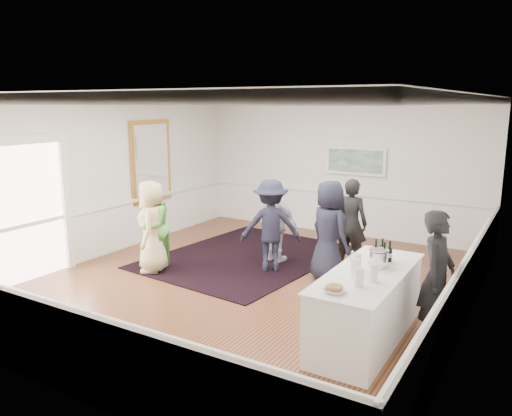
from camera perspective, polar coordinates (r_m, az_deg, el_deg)
The scene contains 23 objects.
floor at distance 8.88m, azimuth -0.45°, elevation -8.44°, with size 8.00×8.00×0.00m, color brown.
ceiling at distance 8.33m, azimuth -0.49°, elevation 12.67°, with size 7.00×8.00×0.02m, color white.
wall_left at distance 10.69m, azimuth -16.74°, elevation 3.39°, with size 0.02×8.00×3.20m, color white.
wall_right at distance 7.31m, azimuth 23.65°, elevation -0.85°, with size 0.02×8.00×3.20m, color white.
wall_back at distance 12.02m, azimuth 9.53°, elevation 4.62°, with size 7.00×0.02×3.20m, color white.
wall_front at distance 5.54m, azimuth -22.62°, elevation -4.60°, with size 7.00×0.02×3.20m, color white.
wainscoting at distance 8.72m, azimuth -0.46°, elevation -5.36°, with size 7.00×8.00×1.00m, color white, non-canonical shape.
mirror at distance 11.54m, azimuth -11.88°, elevation 5.23°, with size 0.05×1.25×1.85m.
doorway at distance 9.51m, azimuth -24.88°, elevation 0.67°, with size 0.10×1.78×2.56m.
landscape_painting at distance 11.81m, azimuth 11.28°, elevation 5.31°, with size 1.44×0.06×0.66m.
area_rug at distance 10.25m, azimuth -1.14°, elevation -5.58°, with size 3.07×4.03×0.02m, color black.
serving_table at distance 6.83m, azimuth 12.55°, elevation -10.86°, with size 0.89×2.35×0.95m.
bartender at distance 6.93m, azimuth 19.98°, elevation -7.41°, with size 0.64×0.42×1.76m, color black.
guest_tan at distance 9.40m, azimuth -11.79°, elevation -2.09°, with size 0.84×0.54×1.71m, color #CAB77E.
guest_green at distance 9.47m, azimuth -11.76°, elevation -2.02°, with size 0.83×0.64×1.70m, color #58A943.
guest_lilac at distance 9.79m, azimuth 2.40°, elevation -1.74°, with size 0.92×0.38×1.56m, color silver.
guest_dark_a at distance 9.24m, azimuth 1.68°, elevation -2.04°, with size 1.12×0.64×1.73m, color black.
guest_dark_b at distance 9.60m, azimuth 10.79°, elevation -1.73°, with size 0.63×0.41×1.72m, color black.
guest_navy at distance 8.79m, azimuth 8.34°, elevation -2.66°, with size 0.88×0.57×1.79m, color black.
wine_bottles at distance 7.09m, azimuth 14.16°, elevation -4.69°, with size 0.27×0.24×0.31m.
juice_pitchers at distance 6.37m, azimuth 11.89°, elevation -6.83°, with size 0.44×0.66×0.24m.
ice_bucket at distance 6.83m, azimuth 13.84°, elevation -5.66°, with size 0.26×0.26×0.24m, color silver.
nut_bowl at distance 5.88m, azimuth 8.94°, elevation -9.16°, with size 0.26×0.26×0.08m.
Camera 1 is at (4.34, -7.11, 3.08)m, focal length 35.00 mm.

